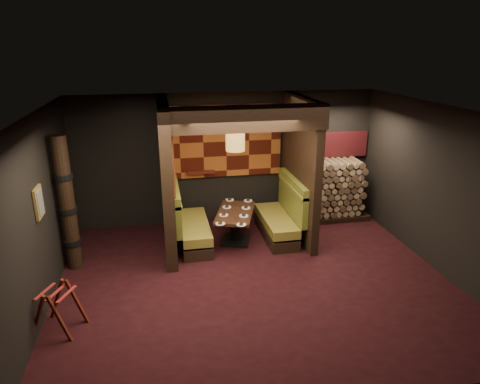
% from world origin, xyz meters
% --- Properties ---
extents(floor, '(6.50, 5.50, 0.02)m').
position_xyz_m(floor, '(0.00, 0.00, -0.01)').
color(floor, black).
rests_on(floor, ground).
extents(ceiling, '(6.50, 5.50, 0.02)m').
position_xyz_m(ceiling, '(0.00, 0.00, 2.86)').
color(ceiling, black).
rests_on(ceiling, ground).
extents(wall_back, '(6.50, 0.02, 2.85)m').
position_xyz_m(wall_back, '(0.00, 2.76, 1.43)').
color(wall_back, black).
rests_on(wall_back, ground).
extents(wall_front, '(6.50, 0.02, 2.85)m').
position_xyz_m(wall_front, '(0.00, -2.76, 1.43)').
color(wall_front, black).
rests_on(wall_front, ground).
extents(wall_left, '(0.02, 5.50, 2.85)m').
position_xyz_m(wall_left, '(-3.26, 0.00, 1.43)').
color(wall_left, black).
rests_on(wall_left, ground).
extents(wall_right, '(0.02, 5.50, 2.85)m').
position_xyz_m(wall_right, '(3.26, 0.00, 1.43)').
color(wall_right, black).
rests_on(wall_right, ground).
extents(partition_left, '(0.20, 2.20, 2.85)m').
position_xyz_m(partition_left, '(-1.35, 1.65, 1.43)').
color(partition_left, black).
rests_on(partition_left, floor).
extents(partition_right, '(0.15, 2.10, 2.85)m').
position_xyz_m(partition_right, '(1.30, 1.70, 1.43)').
color(partition_right, black).
rests_on(partition_right, floor).
extents(header_beam, '(2.85, 0.18, 0.44)m').
position_xyz_m(header_beam, '(-0.02, 0.70, 2.63)').
color(header_beam, black).
rests_on(header_beam, partition_left).
extents(tapa_back_panel, '(2.40, 0.06, 1.55)m').
position_xyz_m(tapa_back_panel, '(-0.02, 2.71, 1.82)').
color(tapa_back_panel, '#A6521F').
rests_on(tapa_back_panel, wall_back).
extents(tapa_side_panel, '(0.04, 1.85, 1.45)m').
position_xyz_m(tapa_side_panel, '(-1.23, 1.82, 1.85)').
color(tapa_side_panel, '#A6521F').
rests_on(tapa_side_panel, partition_left).
extents(lacquer_shelf, '(0.60, 0.12, 0.07)m').
position_xyz_m(lacquer_shelf, '(-0.60, 2.65, 1.18)').
color(lacquer_shelf, '#501912').
rests_on(lacquer_shelf, wall_back).
extents(booth_bench_left, '(0.68, 1.60, 1.14)m').
position_xyz_m(booth_bench_left, '(-0.96, 1.65, 0.40)').
color(booth_bench_left, black).
rests_on(booth_bench_left, floor).
extents(booth_bench_right, '(0.68, 1.60, 1.14)m').
position_xyz_m(booth_bench_right, '(0.93, 1.65, 0.40)').
color(booth_bench_right, black).
rests_on(booth_bench_right, floor).
extents(dining_table, '(1.02, 1.39, 0.66)m').
position_xyz_m(dining_table, '(-0.05, 1.55, 0.42)').
color(dining_table, black).
rests_on(dining_table, floor).
extents(place_settings, '(0.94, 1.51, 0.03)m').
position_xyz_m(place_settings, '(-0.05, 1.55, 0.67)').
color(place_settings, white).
rests_on(place_settings, dining_table).
extents(pendant_lamp, '(0.36, 0.36, 0.94)m').
position_xyz_m(pendant_lamp, '(-0.05, 1.50, 2.13)').
color(pendant_lamp, '#A27634').
rests_on(pendant_lamp, ceiling).
extents(framed_picture, '(0.05, 0.36, 0.46)m').
position_xyz_m(framed_picture, '(-3.22, 0.10, 1.62)').
color(framed_picture, olive).
rests_on(framed_picture, wall_left).
extents(luggage_rack, '(0.78, 0.68, 0.71)m').
position_xyz_m(luggage_rack, '(-2.97, -0.71, 0.35)').
color(luggage_rack, '#49160D').
rests_on(luggage_rack, floor).
extents(totem_column, '(0.31, 0.31, 2.40)m').
position_xyz_m(totem_column, '(-3.05, 1.10, 1.19)').
color(totem_column, black).
rests_on(totem_column, floor).
extents(firewood_stack, '(1.73, 0.70, 1.36)m').
position_xyz_m(firewood_stack, '(2.29, 2.35, 0.68)').
color(firewood_stack, black).
rests_on(firewood_stack, floor).
extents(mosaic_header, '(1.83, 0.10, 0.56)m').
position_xyz_m(mosaic_header, '(2.29, 2.68, 1.64)').
color(mosaic_header, maroon).
rests_on(mosaic_header, wall_back).
extents(bay_front_post, '(0.08, 0.08, 2.85)m').
position_xyz_m(bay_front_post, '(1.39, 1.96, 1.43)').
color(bay_front_post, black).
rests_on(bay_front_post, floor).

